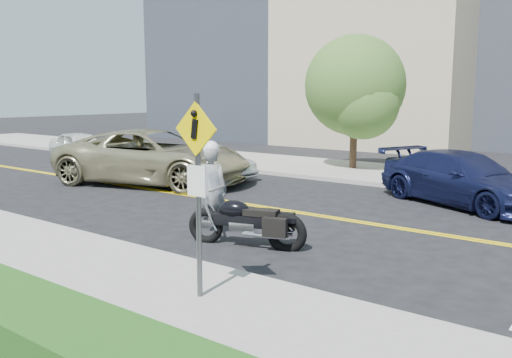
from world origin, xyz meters
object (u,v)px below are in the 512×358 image
object	(u,v)px
parked_car_blue	(462,179)
parked_car_white	(80,146)
motorcycle	(246,210)
motorcyclist	(212,187)
suv	(153,157)
parked_car_silver	(210,162)
pedestrian_sign	(197,177)

from	to	relation	value
parked_car_blue	parked_car_white	bearing A→B (deg)	116.07
motorcycle	parked_car_blue	bearing A→B (deg)	54.80
motorcyclist	parked_car_white	distance (m)	15.03
motorcycle	parked_car_blue	xyz separation A→B (m)	(2.27, 7.07, -0.01)
suv	parked_car_silver	world-z (taller)	suv
suv	parked_car_silver	size ratio (longest dim) A/B	1.86
suv	parked_car_silver	xyz separation A→B (m)	(0.77, 2.08, -0.35)
pedestrian_sign	parked_car_blue	xyz separation A→B (m)	(0.83, 10.02, -1.20)
suv	parked_car_white	bearing A→B (deg)	56.99
pedestrian_sign	motorcycle	xyz separation A→B (m)	(-1.43, 2.95, -1.20)
parked_car_white	motorcycle	bearing A→B (deg)	-104.37
parked_car_blue	suv	bearing A→B (deg)	130.68
parked_car_white	parked_car_blue	size ratio (longest dim) A/B	0.78
motorcyclist	motorcycle	xyz separation A→B (m)	(1.34, -0.42, -0.28)
motorcyclist	parked_car_blue	bearing A→B (deg)	-142.45
suv	parked_car_white	world-z (taller)	suv
pedestrian_sign	parked_car_blue	size ratio (longest dim) A/B	0.58
pedestrian_sign	motorcycle	distance (m)	3.49
motorcycle	parked_car_silver	xyz separation A→B (m)	(-6.68, 6.30, -0.16)
parked_car_silver	motorcyclist	bearing A→B (deg)	-134.99
pedestrian_sign	motorcyclist	size ratio (longest dim) A/B	1.43
pedestrian_sign	parked_car_white	distance (m)	19.07
pedestrian_sign	motorcyclist	bearing A→B (deg)	129.35
pedestrian_sign	suv	world-z (taller)	pedestrian_sign
motorcycle	pedestrian_sign	bearing A→B (deg)	-81.57
motorcyclist	suv	xyz separation A→B (m)	(-6.12, 3.80, -0.09)
parked_car_white	suv	bearing A→B (deg)	-97.91
parked_car_silver	suv	bearing A→B (deg)	162.29
motorcycle	parked_car_silver	distance (m)	9.18
motorcycle	parked_car_silver	bearing A→B (deg)	119.29
motorcycle	parked_car_blue	distance (m)	7.42
suv	parked_car_blue	xyz separation A→B (m)	(9.72, 2.85, -0.20)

